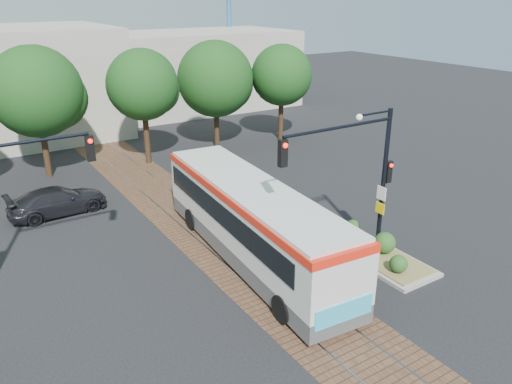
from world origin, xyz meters
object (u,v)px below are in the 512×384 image
city_bus (252,218)px  signal_pole_main (363,165)px  parked_car (58,201)px  traffic_island (374,249)px

city_bus → signal_pole_main: signal_pole_main is taller
city_bus → parked_car: (-5.74, 9.02, -1.11)m
city_bus → parked_car: city_bus is taller
traffic_island → signal_pole_main: 3.95m
traffic_island → signal_pole_main: (-0.96, 0.09, 3.83)m
city_bus → parked_car: size_ratio=2.59×
traffic_island → city_bus: bearing=149.0°
signal_pole_main → parked_car: size_ratio=1.28×
traffic_island → parked_car: parked_car is taller
city_bus → signal_pole_main: (3.40, -2.53, 2.37)m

